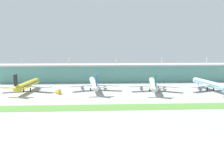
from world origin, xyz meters
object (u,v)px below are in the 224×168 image
at_px(airliner_far_middle, 153,84).
at_px(fuel_truck, 58,91).
at_px(airliner_near_middle, 94,84).
at_px(baggage_cart, 57,92).
at_px(airliner_farthest, 210,84).
at_px(airliner_nearest, 27,85).

xyz_separation_m(airliner_far_middle, fuel_truck, (-88.08, -10.19, -4.19)).
height_order(airliner_near_middle, baggage_cart, airliner_near_middle).
bearing_deg(airliner_farthest, airliner_near_middle, 175.28).
xyz_separation_m(airliner_nearest, airliner_farthest, (174.07, -6.26, 0.00)).
bearing_deg(baggage_cart, airliner_far_middle, 4.09).
relative_size(airliner_nearest, airliner_near_middle, 0.89).
bearing_deg(airliner_farthest, fuel_truck, -176.56).
distance_m(airliner_nearest, airliner_near_middle, 62.64).
bearing_deg(airliner_near_middle, baggage_cart, -157.11).
distance_m(airliner_far_middle, fuel_truck, 88.76).
bearing_deg(airliner_near_middle, airliner_far_middle, -7.65).
xyz_separation_m(airliner_farthest, baggage_cart, (-144.75, -4.83, -5.19)).
height_order(airliner_far_middle, fuel_truck, airliner_far_middle).
height_order(airliner_near_middle, fuel_truck, airliner_near_middle).
distance_m(airliner_farthest, baggage_cart, 144.92).
bearing_deg(fuel_truck, airliner_nearest, 154.54).
relative_size(airliner_near_middle, fuel_truck, 9.52).
bearing_deg(airliner_far_middle, airliner_near_middle, 172.35).
bearing_deg(baggage_cart, airliner_near_middle, 22.89).
distance_m(airliner_nearest, fuel_truck, 34.81).
height_order(airliner_farthest, fuel_truck, airliner_farthest).
height_order(airliner_nearest, fuel_truck, airliner_nearest).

